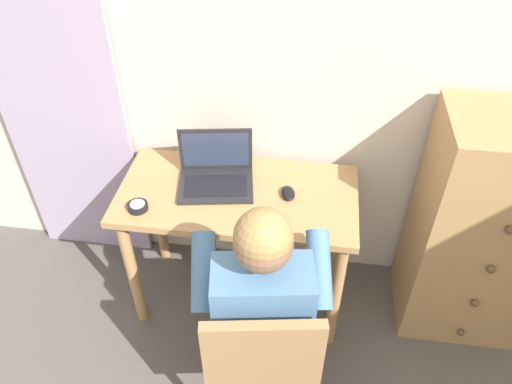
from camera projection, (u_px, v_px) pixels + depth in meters
name	position (u px, v px, depth m)	size (l,w,h in m)	color
wall_back	(311.00, 61.00, 2.16)	(4.80, 0.05, 2.50)	beige
curtain_panel	(52.00, 79.00, 2.33)	(0.65, 0.03, 2.22)	#B29EBC
desk	(238.00, 213.00, 2.34)	(1.10, 0.55, 0.75)	tan
dresser	(480.00, 230.00, 2.29)	(0.57, 0.48, 1.19)	tan
chair	(262.00, 358.00, 1.92)	(0.48, 0.46, 0.87)	brown
person_seated	(261.00, 291.00, 1.94)	(0.59, 0.63, 1.19)	#4C4C4C
laptop	(216.00, 173.00, 2.29)	(0.38, 0.30, 0.24)	#232326
computer_mouse	(288.00, 193.00, 2.23)	(0.06, 0.10, 0.03)	black
desk_clock	(138.00, 206.00, 2.17)	(0.09, 0.09, 0.03)	black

